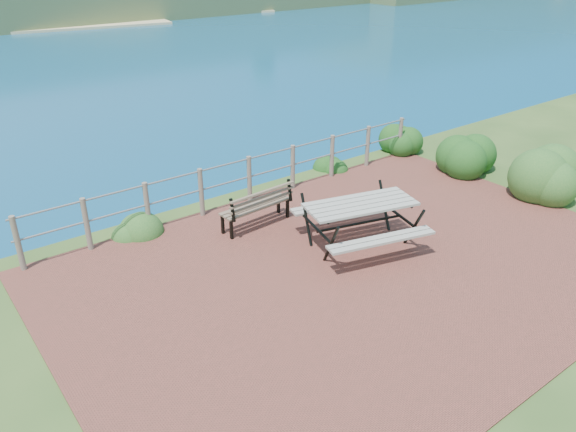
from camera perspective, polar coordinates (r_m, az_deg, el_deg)
name	(u,v)px	position (r m, az deg, el deg)	size (l,w,h in m)	color
ground	(359,267)	(9.73, 7.19, -5.13)	(10.00, 7.00, 0.12)	brown
safety_railing	(249,177)	(11.81, -3.95, 4.02)	(9.40, 0.10, 1.00)	#6B5B4C
picnic_table	(360,219)	(10.14, 7.30, -0.34)	(2.11, 1.66, 0.83)	gray
park_bench	(256,200)	(10.75, -3.32, 1.62)	(1.51, 0.47, 0.84)	brown
shrub_right_front	(462,168)	(14.43, 17.22, 4.65)	(1.22, 1.22, 1.74)	#174314
shrub_right_back	(536,193)	(13.56, 23.88, 2.13)	(1.39, 1.39, 1.97)	#225921
shrub_right_edge	(398,152)	(15.15, 11.12, 6.38)	(0.98, 0.98, 1.40)	#174314
shrub_lip_west	(128,232)	(11.18, -15.95, -1.58)	(0.85, 0.85, 0.62)	#225921
shrub_lip_east	(330,170)	(13.73, 4.29, 4.70)	(0.68, 0.68, 0.38)	#174314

